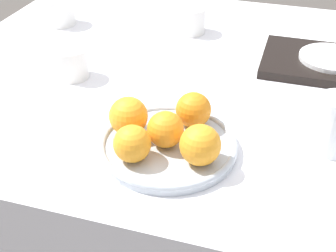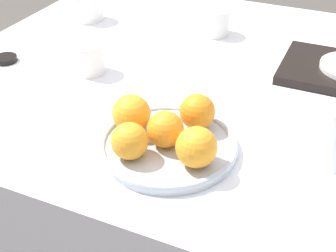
% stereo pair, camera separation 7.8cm
% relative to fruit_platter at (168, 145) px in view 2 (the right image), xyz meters
% --- Properties ---
extents(table, '(1.28, 0.98, 0.73)m').
position_rel_fruit_platter_xyz_m(table, '(0.03, 0.30, -0.38)').
color(table, white).
rests_on(table, ground_plane).
extents(fruit_platter, '(0.24, 0.24, 0.02)m').
position_rel_fruit_platter_xyz_m(fruit_platter, '(0.00, 0.00, 0.00)').
color(fruit_platter, '#B2BCC6').
rests_on(fruit_platter, table).
extents(orange_0, '(0.06, 0.06, 0.06)m').
position_rel_fruit_platter_xyz_m(orange_0, '(-0.00, -0.00, 0.03)').
color(orange_0, orange).
rests_on(orange_0, fruit_platter).
extents(orange_1, '(0.06, 0.06, 0.06)m').
position_rel_fruit_platter_xyz_m(orange_1, '(0.03, 0.07, 0.04)').
color(orange_1, orange).
rests_on(orange_1, fruit_platter).
extents(orange_2, '(0.07, 0.07, 0.07)m').
position_rel_fruit_platter_xyz_m(orange_2, '(-0.08, 0.01, 0.04)').
color(orange_2, orange).
rests_on(orange_2, fruit_platter).
extents(orange_3, '(0.06, 0.06, 0.06)m').
position_rel_fruit_platter_xyz_m(orange_3, '(-0.04, -0.06, 0.03)').
color(orange_3, orange).
rests_on(orange_3, fruit_platter).
extents(orange_4, '(0.07, 0.07, 0.07)m').
position_rel_fruit_platter_xyz_m(orange_4, '(0.06, -0.03, 0.04)').
color(orange_4, orange).
rests_on(orange_4, fruit_platter).
extents(cup_0, '(0.08, 0.08, 0.07)m').
position_rel_fruit_platter_xyz_m(cup_0, '(-0.45, 0.46, 0.02)').
color(cup_0, white).
rests_on(cup_0, table).
extents(cup_1, '(0.08, 0.08, 0.07)m').
position_rel_fruit_platter_xyz_m(cup_1, '(-0.10, 0.51, 0.02)').
color(cup_1, white).
rests_on(cup_1, table).
extents(cup_2, '(0.07, 0.07, 0.07)m').
position_rel_fruit_platter_xyz_m(cup_2, '(-0.28, 0.19, 0.02)').
color(cup_2, white).
rests_on(cup_2, table).
extents(soy_dish, '(0.05, 0.05, 0.01)m').
position_rel_fruit_platter_xyz_m(soy_dish, '(-0.48, 0.16, -0.00)').
color(soy_dish, black).
rests_on(soy_dish, table).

